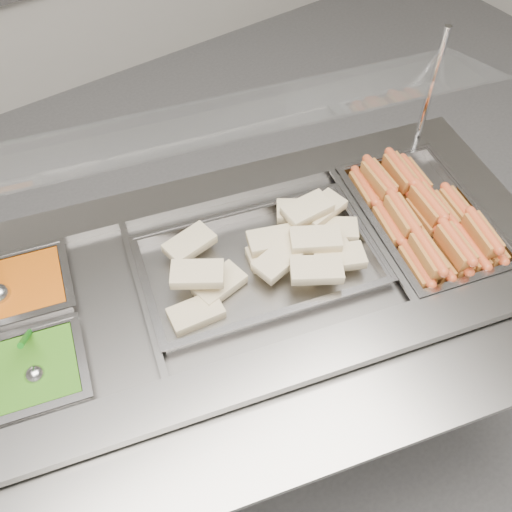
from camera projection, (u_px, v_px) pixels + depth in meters
ground at (303, 457)px, 1.99m from camera, size 6.00×6.00×0.00m
steam_counter at (243, 342)px, 1.83m from camera, size 1.81×1.14×0.80m
tray_rail at (305, 428)px, 1.28m from camera, size 1.61×0.71×0.05m
sneeze_guard at (212, 123)px, 1.38m from camera, size 1.49×0.63×0.39m
pan_hotdogs at (421, 222)px, 1.66m from camera, size 0.42×0.55×0.09m
pan_wraps at (259, 265)px, 1.54m from camera, size 0.68×0.50×0.06m
pan_beans at (18, 295)px, 1.50m from camera, size 0.31×0.28×0.09m
pan_peas at (27, 379)px, 1.35m from camera, size 0.31×0.28×0.09m
hotdogs_in_buns at (423, 217)px, 1.62m from camera, size 0.34×0.51×0.10m
tortilla_wraps at (285, 249)px, 1.53m from camera, size 0.61×0.39×0.09m
serving_spoon at (34, 369)px, 1.31m from camera, size 0.06×0.15×0.13m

